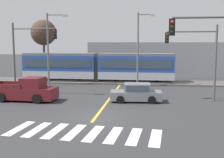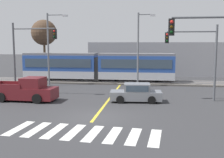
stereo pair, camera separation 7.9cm
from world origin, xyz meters
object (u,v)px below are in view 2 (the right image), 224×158
(pickup_truck, at_px, (26,91))
(light_rail_tram, at_px, (98,66))
(street_lamp_centre, at_px, (140,45))
(traffic_light_mid_right, at_px, (198,51))
(traffic_light_mid_left, at_px, (28,48))
(sedan_crossing, at_px, (136,93))
(street_lamp_west, at_px, (50,44))
(bare_tree_far_west, at_px, (44,33))
(traffic_light_near_right, at_px, (215,51))

(pickup_truck, bearing_deg, light_rail_tram, 71.93)
(pickup_truck, distance_m, street_lamp_centre, 13.39)
(pickup_truck, bearing_deg, street_lamp_centre, 44.92)
(light_rail_tram, height_order, traffic_light_mid_right, traffic_light_mid_right)
(traffic_light_mid_right, relative_size, traffic_light_mid_left, 0.95)
(traffic_light_mid_right, bearing_deg, sedan_crossing, -166.97)
(sedan_crossing, bearing_deg, pickup_truck, -174.38)
(street_lamp_centre, bearing_deg, street_lamp_west, -177.24)
(traffic_light_mid_left, bearing_deg, pickup_truck, -71.05)
(traffic_light_mid_left, relative_size, bare_tree_far_west, 0.81)
(light_rail_tram, distance_m, traffic_light_near_right, 20.98)
(traffic_light_mid_left, bearing_deg, traffic_light_near_right, -31.66)
(pickup_truck, height_order, bare_tree_far_west, bare_tree_far_west)
(traffic_light_near_right, xyz_separation_m, street_lamp_centre, (-4.70, 15.49, 0.22))
(light_rail_tram, distance_m, pickup_truck, 12.60)
(traffic_light_mid_right, relative_size, street_lamp_centre, 0.78)
(pickup_truck, height_order, street_lamp_west, street_lamp_west)
(light_rail_tram, xyz_separation_m, traffic_light_mid_right, (10.38, -9.85, 2.10))
(traffic_light_mid_right, distance_m, street_lamp_west, 16.57)
(bare_tree_far_west, bearing_deg, pickup_truck, -73.51)
(light_rail_tram, xyz_separation_m, traffic_light_near_right, (9.91, -18.34, 2.32))
(bare_tree_far_west, bearing_deg, traffic_light_near_right, -51.64)
(traffic_light_mid_left, height_order, street_lamp_west, street_lamp_west)
(sedan_crossing, distance_m, traffic_light_near_right, 9.39)
(light_rail_tram, distance_m, street_lamp_centre, 6.46)
(traffic_light_mid_right, bearing_deg, pickup_truck, -171.72)
(traffic_light_mid_right, bearing_deg, street_lamp_west, 156.84)
(traffic_light_near_right, bearing_deg, sedan_crossing, 122.05)
(sedan_crossing, xyz_separation_m, traffic_light_mid_left, (-10.12, 1.75, 3.68))
(light_rail_tram, relative_size, traffic_light_mid_right, 2.93)
(street_lamp_west, xyz_separation_m, street_lamp_centre, (10.05, 0.48, -0.09))
(sedan_crossing, xyz_separation_m, traffic_light_near_right, (4.59, -7.33, 3.67))
(street_lamp_centre, bearing_deg, bare_tree_far_west, 149.22)
(sedan_crossing, distance_m, bare_tree_far_west, 22.77)
(traffic_light_near_right, height_order, street_lamp_west, street_lamp_west)
(traffic_light_mid_right, height_order, street_lamp_west, street_lamp_west)
(pickup_truck, bearing_deg, traffic_light_near_right, -24.94)
(sedan_crossing, height_order, bare_tree_far_west, bare_tree_far_west)
(sedan_crossing, height_order, traffic_light_mid_right, traffic_light_mid_right)
(traffic_light_near_right, distance_m, traffic_light_mid_right, 8.51)
(light_rail_tram, height_order, traffic_light_near_right, traffic_light_near_right)
(pickup_truck, distance_m, traffic_light_near_right, 15.62)
(traffic_light_near_right, bearing_deg, bare_tree_far_west, 128.36)
(light_rail_tram, bearing_deg, bare_tree_far_west, 148.04)
(bare_tree_far_west, bearing_deg, traffic_light_mid_right, -38.55)
(sedan_crossing, bearing_deg, traffic_light_mid_right, 13.03)
(traffic_light_mid_left, xyz_separation_m, street_lamp_west, (-0.04, 5.94, 0.30))
(light_rail_tram, xyz_separation_m, traffic_light_mid_left, (-4.80, -9.27, 2.33))
(traffic_light_mid_right, distance_m, bare_tree_far_west, 25.01)
(light_rail_tram, bearing_deg, sedan_crossing, -64.22)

